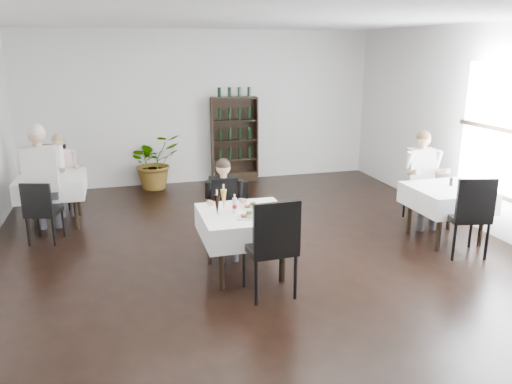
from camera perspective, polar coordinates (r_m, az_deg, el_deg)
The scene contains 23 objects.
room_shell at distance 5.77m, azimuth 1.52°, elevation 4.83°, with size 9.00×9.00×9.00m.
wine_shelf at distance 10.14m, azimuth -2.47°, elevation 5.90°, with size 0.90×0.28×1.75m.
main_table at distance 5.93m, azimuth -1.33°, elevation -3.69°, with size 1.03×1.03×0.77m.
left_table at distance 8.22m, azimuth -22.32°, elevation 0.70°, with size 0.98×0.98×0.77m.
right_table at distance 7.46m, azimuth 20.98°, elevation -0.62°, with size 0.98×0.98×0.77m.
potted_tree at distance 9.85m, azimuth -11.55°, elevation 3.44°, with size 0.96×0.83×1.07m, color #2C6121.
main_chair_far at distance 6.69m, azimuth -2.53°, elevation -2.33°, with size 0.45×0.45×0.90m.
main_chair_near at distance 5.34m, azimuth 1.87°, elevation -5.72°, with size 0.53×0.54×1.12m.
left_chair_far at distance 8.80m, azimuth -22.50°, elevation 1.80°, with size 0.61×0.61×1.13m.
left_chair_near at distance 7.48m, azimuth -23.35°, elevation -1.72°, with size 0.50×0.51×0.89m.
right_chair_far at distance 8.21m, azimuth 18.39°, elevation 0.97°, with size 0.63×0.63×1.06m.
right_chair_near at distance 6.95m, azimuth 23.19°, elevation -2.05°, with size 0.59×0.59×1.09m.
diner_main at distance 6.43m, azimuth -3.63°, elevation -0.96°, with size 0.50×0.50×1.28m.
diner_left_far at distance 8.73m, azimuth -21.35°, elevation 2.60°, with size 0.54×0.56×1.31m.
diner_left_near at distance 7.67m, azimuth -23.30°, elevation 2.15°, with size 0.62×0.62×1.65m.
diner_right_far at distance 7.96m, azimuth 18.53°, elevation 2.27°, with size 0.58×0.60×1.45m.
plate_far at distance 6.04m, azimuth -0.58°, elevation -1.67°, with size 0.22×0.22×0.07m.
plate_near at distance 5.69m, azimuth -1.02°, elevation -2.78°, with size 0.26×0.26×0.07m.
pilsner_dark at distance 5.74m, azimuth -4.47°, elevation -1.49°, with size 0.07×0.07×0.31m.
pilsner_lager at distance 5.91m, azimuth -3.71°, elevation -0.90°, with size 0.08×0.08×0.32m.
coke_bottle at distance 5.84m, azimuth -2.46°, elevation -1.52°, with size 0.06×0.06×0.22m.
napkin_cutlery at distance 5.77m, azimuth 1.80°, elevation -2.62°, with size 0.19×0.20×0.02m.
pepper_mill at distance 7.52m, azimuth 21.40°, elevation 1.09°, with size 0.05×0.05×0.11m, color black.
Camera 1 is at (-1.67, -5.41, 2.61)m, focal length 35.00 mm.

